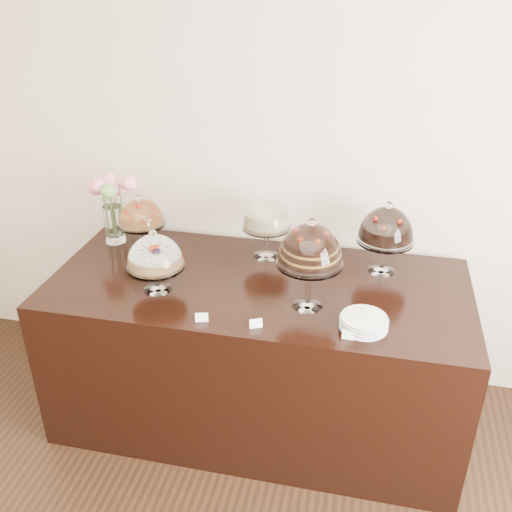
% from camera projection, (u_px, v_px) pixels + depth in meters
% --- Properties ---
extents(wall_back, '(5.00, 0.04, 3.00)m').
position_uv_depth(wall_back, '(312.00, 143.00, 3.16)').
color(wall_back, beige).
rests_on(wall_back, ground).
extents(display_counter, '(2.20, 1.00, 0.90)m').
position_uv_depth(display_counter, '(258.00, 351.00, 3.21)').
color(display_counter, black).
rests_on(display_counter, ground).
extents(cake_stand_sugar_sponge, '(0.29, 0.29, 0.34)m').
position_uv_depth(cake_stand_sugar_sponge, '(155.00, 255.00, 2.84)').
color(cake_stand_sugar_sponge, white).
rests_on(cake_stand_sugar_sponge, display_counter).
extents(cake_stand_choco_layer, '(0.32, 0.32, 0.47)m').
position_uv_depth(cake_stand_choco_layer, '(310.00, 248.00, 2.65)').
color(cake_stand_choco_layer, white).
rests_on(cake_stand_choco_layer, display_counter).
extents(cake_stand_cheesecake, '(0.27, 0.27, 0.38)m').
position_uv_depth(cake_stand_cheesecake, '(267.00, 217.00, 3.15)').
color(cake_stand_cheesecake, white).
rests_on(cake_stand_cheesecake, display_counter).
extents(cake_stand_dark_choco, '(0.30, 0.30, 0.41)m').
position_uv_depth(cake_stand_dark_choco, '(386.00, 228.00, 2.99)').
color(cake_stand_dark_choco, white).
rests_on(cake_stand_dark_choco, display_counter).
extents(cake_stand_fruit_tart, '(0.27, 0.27, 0.33)m').
position_uv_depth(cake_stand_fruit_tart, '(141.00, 215.00, 3.27)').
color(cake_stand_fruit_tart, white).
rests_on(cake_stand_fruit_tart, display_counter).
extents(flower_vase, '(0.29, 0.23, 0.41)m').
position_uv_depth(flower_vase, '(111.00, 201.00, 3.32)').
color(flower_vase, white).
rests_on(flower_vase, display_counter).
extents(plate_stack, '(0.21, 0.21, 0.06)m').
position_uv_depth(plate_stack, '(364.00, 323.00, 2.61)').
color(plate_stack, silver).
rests_on(plate_stack, display_counter).
extents(price_card_left, '(0.06, 0.03, 0.04)m').
position_uv_depth(price_card_left, '(202.00, 317.00, 2.67)').
color(price_card_left, white).
rests_on(price_card_left, display_counter).
extents(price_card_right, '(0.06, 0.02, 0.04)m').
position_uv_depth(price_card_right, '(349.00, 335.00, 2.54)').
color(price_card_right, white).
rests_on(price_card_right, display_counter).
extents(price_card_extra, '(0.06, 0.04, 0.04)m').
position_uv_depth(price_card_extra, '(256.00, 323.00, 2.62)').
color(price_card_extra, white).
rests_on(price_card_extra, display_counter).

